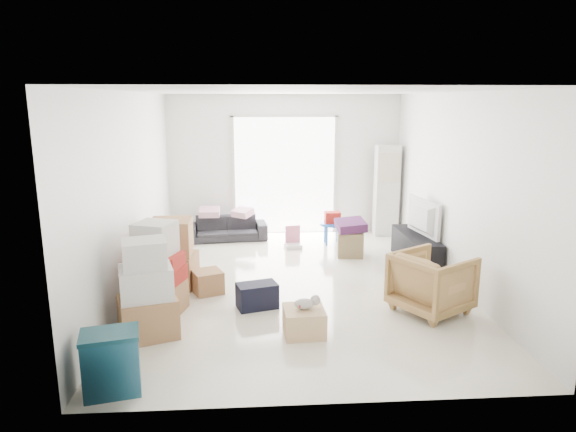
{
  "coord_description": "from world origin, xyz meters",
  "views": [
    {
      "loc": [
        -0.6,
        -6.97,
        2.59
      ],
      "look_at": [
        -0.12,
        0.2,
        0.96
      ],
      "focal_mm": 32.0,
      "sensor_mm": 36.0,
      "label": 1
    }
  ],
  "objects_px": {
    "ottoman": "(350,243)",
    "wood_crate": "(304,321)",
    "television": "(417,231)",
    "tv_console": "(416,249)",
    "armchair": "(432,280)",
    "storage_bins": "(111,362)",
    "kids_table": "(332,221)",
    "sofa": "(227,224)",
    "ac_tower": "(386,191)"
  },
  "relations": [
    {
      "from": "television",
      "to": "storage_bins",
      "type": "distance_m",
      "value": 5.26
    },
    {
      "from": "sofa",
      "to": "storage_bins",
      "type": "height_order",
      "value": "sofa"
    },
    {
      "from": "tv_console",
      "to": "television",
      "type": "relative_size",
      "value": 1.46
    },
    {
      "from": "television",
      "to": "storage_bins",
      "type": "bearing_deg",
      "value": 122.58
    },
    {
      "from": "tv_console",
      "to": "sofa",
      "type": "height_order",
      "value": "sofa"
    },
    {
      "from": "sofa",
      "to": "ottoman",
      "type": "height_order",
      "value": "sofa"
    },
    {
      "from": "ottoman",
      "to": "wood_crate",
      "type": "xyz_separation_m",
      "value": [
        -1.07,
        -2.93,
        -0.06
      ]
    },
    {
      "from": "ac_tower",
      "to": "storage_bins",
      "type": "bearing_deg",
      "value": -125.84
    },
    {
      "from": "television",
      "to": "sofa",
      "type": "xyz_separation_m",
      "value": [
        -3.13,
        1.66,
        -0.25
      ]
    },
    {
      "from": "ottoman",
      "to": "wood_crate",
      "type": "bearing_deg",
      "value": -110.04
    },
    {
      "from": "tv_console",
      "to": "storage_bins",
      "type": "height_order",
      "value": "storage_bins"
    },
    {
      "from": "kids_table",
      "to": "ac_tower",
      "type": "bearing_deg",
      "value": 27.42
    },
    {
      "from": "kids_table",
      "to": "wood_crate",
      "type": "distance_m",
      "value": 3.79
    },
    {
      "from": "kids_table",
      "to": "armchair",
      "type": "bearing_deg",
      "value": -76.32
    },
    {
      "from": "tv_console",
      "to": "ottoman",
      "type": "xyz_separation_m",
      "value": [
        -0.99,
        0.48,
        -0.03
      ]
    },
    {
      "from": "tv_console",
      "to": "kids_table",
      "type": "bearing_deg",
      "value": 134.07
    },
    {
      "from": "armchair",
      "to": "television",
      "type": "bearing_deg",
      "value": -43.9
    },
    {
      "from": "sofa",
      "to": "kids_table",
      "type": "xyz_separation_m",
      "value": [
        1.95,
        -0.44,
        0.13
      ]
    },
    {
      "from": "tv_console",
      "to": "armchair",
      "type": "bearing_deg",
      "value": -102.28
    },
    {
      "from": "wood_crate",
      "to": "storage_bins",
      "type": "bearing_deg",
      "value": -149.89
    },
    {
      "from": "wood_crate",
      "to": "tv_console",
      "type": "bearing_deg",
      "value": 49.97
    },
    {
      "from": "storage_bins",
      "to": "wood_crate",
      "type": "xyz_separation_m",
      "value": [
        1.84,
        1.07,
        -0.14
      ]
    },
    {
      "from": "ac_tower",
      "to": "tv_console",
      "type": "bearing_deg",
      "value": -88.42
    },
    {
      "from": "storage_bins",
      "to": "kids_table",
      "type": "bearing_deg",
      "value": 60.21
    },
    {
      "from": "television",
      "to": "armchair",
      "type": "bearing_deg",
      "value": 158.24
    },
    {
      "from": "storage_bins",
      "to": "wood_crate",
      "type": "bearing_deg",
      "value": 30.11
    },
    {
      "from": "television",
      "to": "wood_crate",
      "type": "height_order",
      "value": "television"
    },
    {
      "from": "armchair",
      "to": "ottoman",
      "type": "xyz_separation_m",
      "value": [
        -0.57,
        2.41,
        -0.21
      ]
    },
    {
      "from": "ac_tower",
      "to": "storage_bins",
      "type": "distance_m",
      "value": 6.6
    },
    {
      "from": "tv_console",
      "to": "television",
      "type": "distance_m",
      "value": 0.3
    },
    {
      "from": "kids_table",
      "to": "wood_crate",
      "type": "bearing_deg",
      "value": -103.38
    },
    {
      "from": "ac_tower",
      "to": "storage_bins",
      "type": "xyz_separation_m",
      "value": [
        -3.85,
        -5.33,
        -0.58
      ]
    },
    {
      "from": "television",
      "to": "wood_crate",
      "type": "relative_size",
      "value": 2.19
    },
    {
      "from": "armchair",
      "to": "storage_bins",
      "type": "xyz_separation_m",
      "value": [
        -3.48,
        -1.59,
        -0.12
      ]
    },
    {
      "from": "sofa",
      "to": "storage_bins",
      "type": "xyz_separation_m",
      "value": [
        -0.77,
        -5.18,
        0.0
      ]
    },
    {
      "from": "sofa",
      "to": "ottoman",
      "type": "relative_size",
      "value": 3.53
    },
    {
      "from": "television",
      "to": "ottoman",
      "type": "xyz_separation_m",
      "value": [
        -0.99,
        0.48,
        -0.33
      ]
    },
    {
      "from": "ac_tower",
      "to": "sofa",
      "type": "distance_m",
      "value": 3.14
    },
    {
      "from": "sofa",
      "to": "armchair",
      "type": "relative_size",
      "value": 1.8
    },
    {
      "from": "tv_console",
      "to": "ottoman",
      "type": "height_order",
      "value": "tv_console"
    },
    {
      "from": "ac_tower",
      "to": "tv_console",
      "type": "height_order",
      "value": "ac_tower"
    },
    {
      "from": "sofa",
      "to": "armchair",
      "type": "height_order",
      "value": "armchair"
    },
    {
      "from": "ottoman",
      "to": "kids_table",
      "type": "height_order",
      "value": "kids_table"
    },
    {
      "from": "ottoman",
      "to": "kids_table",
      "type": "xyz_separation_m",
      "value": [
        -0.2,
        0.74,
        0.21
      ]
    },
    {
      "from": "storage_bins",
      "to": "wood_crate",
      "type": "relative_size",
      "value": 1.29
    },
    {
      "from": "television",
      "to": "wood_crate",
      "type": "xyz_separation_m",
      "value": [
        -2.06,
        -2.45,
        -0.39
      ]
    },
    {
      "from": "storage_bins",
      "to": "wood_crate",
      "type": "height_order",
      "value": "storage_bins"
    },
    {
      "from": "ottoman",
      "to": "kids_table",
      "type": "bearing_deg",
      "value": 104.75
    },
    {
      "from": "tv_console",
      "to": "armchair",
      "type": "height_order",
      "value": "armchair"
    },
    {
      "from": "tv_console",
      "to": "ottoman",
      "type": "bearing_deg",
      "value": 154.06
    }
  ]
}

